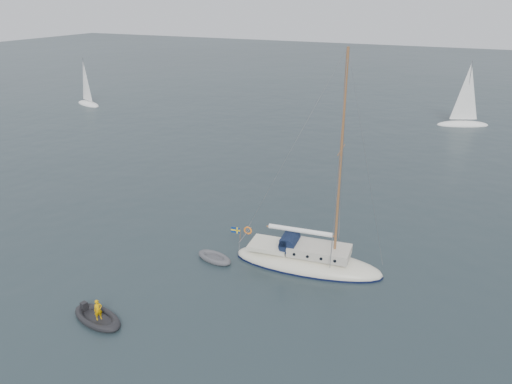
% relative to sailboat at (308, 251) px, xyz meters
% --- Properties ---
extents(ground, '(300.00, 300.00, 0.00)m').
position_rel_sailboat_xyz_m(ground, '(-1.40, -1.65, -1.08)').
color(ground, black).
rests_on(ground, ground).
extents(sailboat, '(9.99, 2.99, 14.23)m').
position_rel_sailboat_xyz_m(sailboat, '(0.00, 0.00, 0.00)').
color(sailboat, '#ECE8CD').
rests_on(sailboat, ground).
extents(dinghy, '(2.62, 1.18, 0.38)m').
position_rel_sailboat_xyz_m(dinghy, '(-5.76, -1.85, -0.91)').
color(dinghy, '#4D4E52').
rests_on(dinghy, ground).
extents(rib, '(3.37, 1.53, 1.35)m').
position_rel_sailboat_xyz_m(rib, '(-8.22, -10.14, -0.87)').
color(rib, black).
rests_on(rib, ground).
extents(distant_yacht_a, '(5.70, 3.04, 7.55)m').
position_rel_sailboat_xyz_m(distant_yacht_a, '(-47.54, 32.26, 2.15)').
color(distant_yacht_a, white).
rests_on(distant_yacht_a, ground).
extents(distant_yacht_c, '(6.66, 3.55, 8.83)m').
position_rel_sailboat_xyz_m(distant_yacht_c, '(6.27, 42.97, 2.70)').
color(distant_yacht_c, white).
rests_on(distant_yacht_c, ground).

